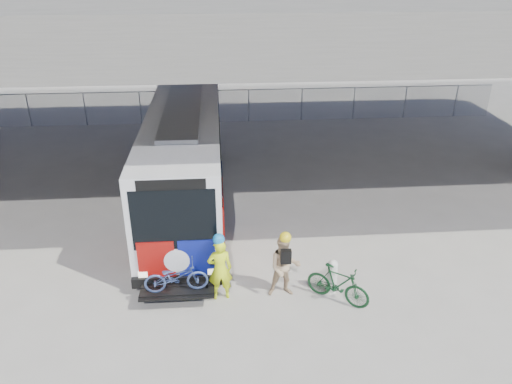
{
  "coord_description": "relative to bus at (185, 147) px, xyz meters",
  "views": [
    {
      "loc": [
        -0.75,
        -15.24,
        8.68
      ],
      "look_at": [
        0.41,
        -0.59,
        1.6
      ],
      "focal_mm": 35.0,
      "sensor_mm": 36.0,
      "label": 1
    }
  ],
  "objects": [
    {
      "name": "overpass",
      "position": [
        2.0,
        1.61,
        4.44
      ],
      "size": [
        40.0,
        16.0,
        7.95
      ],
      "color": "#605E59",
      "rests_on": "ground"
    },
    {
      "name": "bollard",
      "position": [
        4.28,
        -6.33,
        -1.55
      ],
      "size": [
        0.27,
        0.27,
        1.05
      ],
      "color": "silver",
      "rests_on": "ground"
    },
    {
      "name": "cyclist_tan",
      "position": [
        2.93,
        -6.33,
        -1.16
      ],
      "size": [
        0.89,
        0.7,
        2.01
      ],
      "rotation": [
        0.0,
        0.0,
        -0.01
      ],
      "color": "tan",
      "rests_on": "ground"
    },
    {
      "name": "cyclist_hivis",
      "position": [
        1.16,
        -6.33,
        -1.13
      ],
      "size": [
        0.72,
        0.52,
        2.03
      ],
      "rotation": [
        0.0,
        0.0,
        3.26
      ],
      "color": "#E5FF1A",
      "rests_on": "ground"
    },
    {
      "name": "bus",
      "position": [
        0.0,
        0.0,
        0.0
      ],
      "size": [
        2.67,
        12.9,
        3.69
      ],
      "color": "silver",
      "rests_on": "ground"
    },
    {
      "name": "chainlink_fence",
      "position": [
        2.0,
        9.61,
        -0.68
      ],
      "size": [
        30.0,
        0.06,
        30.0
      ],
      "color": "gray",
      "rests_on": "ground"
    },
    {
      "name": "bike_parked",
      "position": [
        4.35,
        -6.74,
        -1.56
      ],
      "size": [
        1.78,
        1.51,
        1.1
      ],
      "primitive_type": "imported",
      "rotation": [
        0.0,
        0.0,
        0.93
      ],
      "color": "#123A1D",
      "rests_on": "ground"
    },
    {
      "name": "ground",
      "position": [
        2.0,
        -2.39,
        -2.11
      ],
      "size": [
        160.0,
        160.0,
        0.0
      ],
      "primitive_type": "plane",
      "color": "#9E9991",
      "rests_on": "ground"
    }
  ]
}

